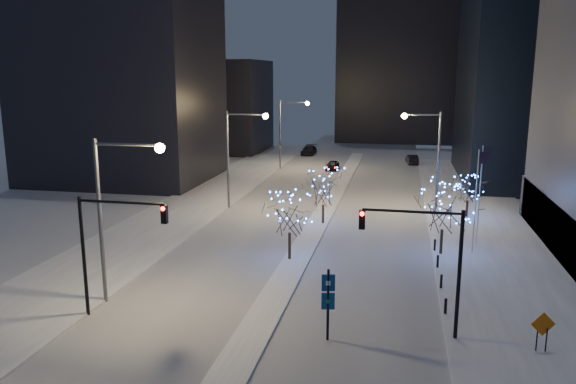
% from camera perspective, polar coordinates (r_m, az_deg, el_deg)
% --- Properties ---
extents(ground, '(160.00, 160.00, 0.00)m').
position_cam_1_polar(ground, '(31.40, -3.29, -13.86)').
color(ground, silver).
rests_on(ground, ground).
extents(road, '(20.00, 130.00, 0.02)m').
position_cam_1_polar(road, '(64.21, 4.69, -0.39)').
color(road, silver).
rests_on(road, ground).
extents(median, '(2.00, 80.00, 0.15)m').
position_cam_1_polar(median, '(59.35, 4.10, -1.34)').
color(median, white).
rests_on(median, ground).
extents(east_sidewalk, '(10.00, 90.00, 0.15)m').
position_cam_1_polar(east_sidewalk, '(49.81, 19.96, -4.64)').
color(east_sidewalk, white).
rests_on(east_sidewalk, ground).
extents(west_sidewalk, '(8.00, 90.00, 0.15)m').
position_cam_1_polar(west_sidewalk, '(53.65, -12.36, -3.03)').
color(west_sidewalk, white).
rests_on(west_sidewalk, ground).
extents(filler_west_near, '(22.00, 18.00, 24.00)m').
position_cam_1_polar(filler_west_near, '(76.05, -16.45, 10.19)').
color(filler_west_near, black).
rests_on(filler_west_near, ground).
extents(filler_west_far, '(18.00, 16.00, 16.00)m').
position_cam_1_polar(filler_west_far, '(103.02, -7.47, 8.66)').
color(filler_west_far, black).
rests_on(filler_west_far, ground).
extents(horizon_block, '(24.00, 14.00, 42.00)m').
position_cam_1_polar(horizon_block, '(119.55, 11.26, 15.21)').
color(horizon_block, black).
rests_on(horizon_block, ground).
extents(street_lamp_w_near, '(4.40, 0.56, 10.00)m').
position_cam_1_polar(street_lamp_w_near, '(34.29, -17.14, -0.66)').
color(street_lamp_w_near, '#595E66').
rests_on(street_lamp_w_near, ground).
extents(street_lamp_w_mid, '(4.40, 0.56, 10.00)m').
position_cam_1_polar(street_lamp_w_mid, '(57.15, -5.15, 4.68)').
color(street_lamp_w_mid, '#595E66').
rests_on(street_lamp_w_mid, ground).
extents(street_lamp_w_far, '(4.40, 0.56, 10.00)m').
position_cam_1_polar(street_lamp_w_far, '(81.28, -0.08, 6.86)').
color(street_lamp_w_far, '#595E66').
rests_on(street_lamp_w_far, ground).
extents(street_lamp_east, '(3.90, 0.56, 10.00)m').
position_cam_1_polar(street_lamp_east, '(57.82, 14.18, 4.40)').
color(street_lamp_east, '#595E66').
rests_on(street_lamp_east, ground).
extents(traffic_signal_west, '(5.26, 0.43, 7.00)m').
position_cam_1_polar(traffic_signal_west, '(32.77, -17.86, -4.41)').
color(traffic_signal_west, black).
rests_on(traffic_signal_west, ground).
extents(traffic_signal_east, '(5.26, 0.43, 7.00)m').
position_cam_1_polar(traffic_signal_east, '(29.71, 14.12, -5.86)').
color(traffic_signal_east, black).
rests_on(traffic_signal_east, ground).
extents(flagpoles, '(1.35, 2.60, 8.00)m').
position_cam_1_polar(flagpoles, '(45.82, 18.84, 0.13)').
color(flagpoles, silver).
rests_on(flagpoles, east_sidewalk).
extents(bollards, '(0.16, 12.16, 0.90)m').
position_cam_1_polar(bollards, '(39.63, 15.12, -7.74)').
color(bollards, black).
rests_on(bollards, east_sidewalk).
extents(car_near, '(1.79, 4.08, 1.37)m').
position_cam_1_polar(car_near, '(81.47, 4.55, 2.71)').
color(car_near, black).
rests_on(car_near, ground).
extents(car_mid, '(2.09, 4.48, 1.42)m').
position_cam_1_polar(car_mid, '(89.02, 12.48, 3.27)').
color(car_mid, black).
rests_on(car_mid, ground).
extents(car_far, '(2.23, 5.37, 1.55)m').
position_cam_1_polar(car_far, '(96.95, 2.14, 4.27)').
color(car_far, black).
rests_on(car_far, ground).
extents(holiday_tree_median_near, '(4.66, 4.66, 5.05)m').
position_cam_1_polar(holiday_tree_median_near, '(41.13, 0.16, -2.32)').
color(holiday_tree_median_near, black).
rests_on(holiday_tree_median_near, median).
extents(holiday_tree_median_far, '(4.36, 4.36, 5.08)m').
position_cam_1_polar(holiday_tree_median_far, '(51.25, 3.61, 0.36)').
color(holiday_tree_median_far, black).
rests_on(holiday_tree_median_far, median).
extents(holiday_tree_plaza_near, '(5.78, 5.78, 5.66)m').
position_cam_1_polar(holiday_tree_plaza_near, '(43.87, 15.50, -1.56)').
color(holiday_tree_plaza_near, black).
rests_on(holiday_tree_plaza_near, east_sidewalk).
extents(holiday_tree_plaza_far, '(3.89, 3.89, 4.15)m').
position_cam_1_polar(holiday_tree_plaza_far, '(56.36, 17.84, 0.32)').
color(holiday_tree_plaza_far, black).
rests_on(holiday_tree_plaza_far, east_sidewalk).
extents(wayfinding_sign, '(0.69, 0.22, 3.90)m').
position_cam_1_polar(wayfinding_sign, '(29.43, 4.09, -10.60)').
color(wayfinding_sign, black).
rests_on(wayfinding_sign, ground).
extents(construction_sign, '(1.22, 0.34, 2.06)m').
position_cam_1_polar(construction_sign, '(31.07, 24.46, -12.45)').
color(construction_sign, black).
rests_on(construction_sign, east_sidewalk).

